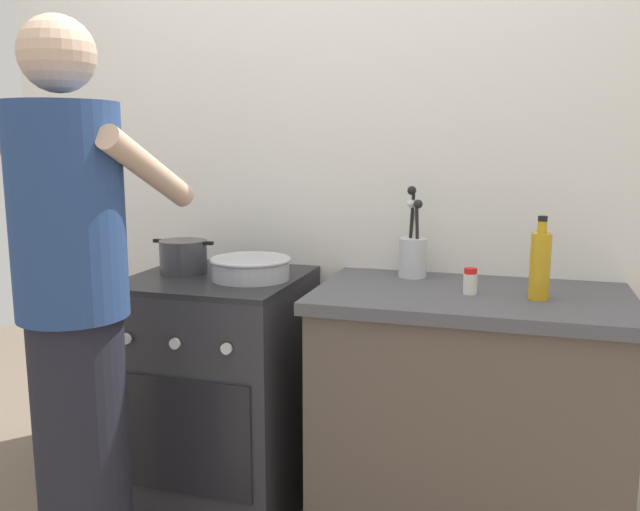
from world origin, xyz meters
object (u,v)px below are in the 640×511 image
object	(u,v)px
utensil_crock	(413,253)
pot	(183,257)
person	(76,330)
mixing_bowl	(251,267)
spice_bottle	(470,282)
stove_range	(219,395)
oil_bottle	(540,264)

from	to	relation	value
utensil_crock	pot	bearing A→B (deg)	-168.01
utensil_crock	person	bearing A→B (deg)	-134.99
mixing_bowl	spice_bottle	size ratio (longest dim) A/B	3.43
utensil_crock	mixing_bowl	bearing A→B (deg)	-159.13
mixing_bowl	spice_bottle	bearing A→B (deg)	-0.98
spice_bottle	person	bearing A→B (deg)	-150.08
person	stove_range	bearing A→B (deg)	78.06
spice_bottle	mixing_bowl	bearing A→B (deg)	179.02
pot	person	size ratio (longest dim) A/B	0.14
person	oil_bottle	bearing A→B (deg)	25.28
stove_range	mixing_bowl	distance (m)	0.51
oil_bottle	person	distance (m)	1.37
stove_range	spice_bottle	distance (m)	1.02
mixing_bowl	oil_bottle	xyz separation A→B (m)	(0.96, -0.02, 0.07)
pot	person	distance (m)	0.64
oil_bottle	person	bearing A→B (deg)	-154.72
mixing_bowl	utensil_crock	bearing A→B (deg)	20.87
pot	oil_bottle	size ratio (longest dim) A/B	0.93
pot	oil_bottle	distance (m)	1.24
mixing_bowl	utensil_crock	distance (m)	0.58
mixing_bowl	person	world-z (taller)	person
pot	oil_bottle	world-z (taller)	oil_bottle
spice_bottle	person	xyz separation A→B (m)	(-1.03, -0.59, -0.08)
spice_bottle	person	size ratio (longest dim) A/B	0.05
spice_bottle	person	world-z (taller)	person
person	utensil_crock	bearing A→B (deg)	45.01
mixing_bowl	person	distance (m)	0.67
mixing_bowl	spice_bottle	xyz separation A→B (m)	(0.76, -0.01, -0.00)
person	spice_bottle	bearing A→B (deg)	29.92
pot	stove_range	bearing A→B (deg)	-7.84
stove_range	person	world-z (taller)	person
stove_range	utensil_crock	size ratio (longest dim) A/B	2.77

